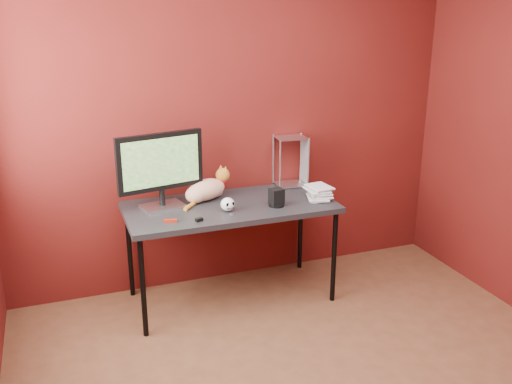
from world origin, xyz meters
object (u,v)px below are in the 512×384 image
object	(u,v)px
desk	(230,211)
book_stack	(310,132)
monitor	(161,167)
skull_mug	(228,204)
cat	(206,189)
speaker	(276,198)

from	to	relation	value
desk	book_stack	size ratio (longest dim) A/B	1.49
monitor	skull_mug	distance (m)	0.53
monitor	cat	bearing A→B (deg)	-0.46
monitor	skull_mug	size ratio (longest dim) A/B	6.18
monitor	skull_mug	xyz separation A→B (m)	(0.41, -0.22, -0.25)
monitor	book_stack	bearing A→B (deg)	-20.50
monitor	cat	size ratio (longest dim) A/B	1.48
desk	speaker	distance (m)	0.35
speaker	book_stack	xyz separation A→B (m)	(0.29, 0.07, 0.44)
desk	speaker	size ratio (longest dim) A/B	11.64
desk	skull_mug	bearing A→B (deg)	-114.52
monitor	book_stack	world-z (taller)	book_stack
monitor	speaker	world-z (taller)	monitor
monitor	speaker	size ratio (longest dim) A/B	4.80
skull_mug	speaker	world-z (taller)	speaker
cat	book_stack	distance (m)	0.87
desk	cat	bearing A→B (deg)	128.98
speaker	desk	bearing A→B (deg)	145.58
book_stack	cat	bearing A→B (deg)	161.96
monitor	cat	xyz separation A→B (m)	(0.34, 0.07, -0.22)
speaker	book_stack	distance (m)	0.53
cat	speaker	bearing A→B (deg)	-59.76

